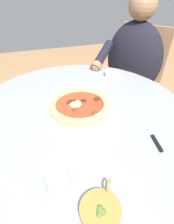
# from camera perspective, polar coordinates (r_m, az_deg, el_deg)

# --- Properties ---
(ground_plane) EXTENTS (6.00, 6.00, 0.02)m
(ground_plane) POSITION_cam_1_polar(r_m,az_deg,el_deg) (1.36, -1.90, -25.31)
(ground_plane) COLOR #9E754C
(dining_table) EXTENTS (1.00, 1.00, 0.73)m
(dining_table) POSITION_cam_1_polar(r_m,az_deg,el_deg) (0.86, -2.76, -7.21)
(dining_table) COLOR gray
(dining_table) RESTS_ON ground
(pizza_on_plate) EXTENTS (0.32, 0.32, 0.04)m
(pizza_on_plate) POSITION_cam_1_polar(r_m,az_deg,el_deg) (0.78, -2.42, 2.15)
(pizza_on_plate) COLOR white
(pizza_on_plate) RESTS_ON dining_table
(water_glass) EXTENTS (0.07, 0.07, 0.09)m
(water_glass) POSITION_cam_1_polar(r_m,az_deg,el_deg) (0.52, -9.63, -20.11)
(water_glass) COLOR silver
(water_glass) RESTS_ON dining_table
(steak_knife) EXTENTS (0.20, 0.04, 0.01)m
(steak_knife) POSITION_cam_1_polar(r_m,az_deg,el_deg) (0.70, 20.36, -7.39)
(steak_knife) COLOR silver
(steak_knife) RESTS_ON dining_table
(ramekin_capers) EXTENTS (0.08, 0.08, 0.03)m
(ramekin_capers) POSITION_cam_1_polar(r_m,az_deg,el_deg) (1.06, 7.90, 12.12)
(ramekin_capers) COLOR white
(ramekin_capers) RESTS_ON dining_table
(olive_pan) EXTENTS (0.12, 0.11, 0.05)m
(olive_pan) POSITION_cam_1_polar(r_m,az_deg,el_deg) (0.51, 4.32, -28.83)
(olive_pan) COLOR olive
(olive_pan) RESTS_ON dining_table
(diner_person) EXTENTS (0.44, 0.58, 1.14)m
(diner_person) POSITION_cam_1_polar(r_m,az_deg,el_deg) (1.45, 13.36, 8.56)
(diner_person) COLOR #282833
(diner_person) RESTS_ON ground
(cafe_chair_diner) EXTENTS (0.60, 0.60, 0.90)m
(cafe_chair_diner) POSITION_cam_1_polar(r_m,az_deg,el_deg) (1.57, 15.47, 11.58)
(cafe_chair_diner) COLOR #957050
(cafe_chair_diner) RESTS_ON ground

